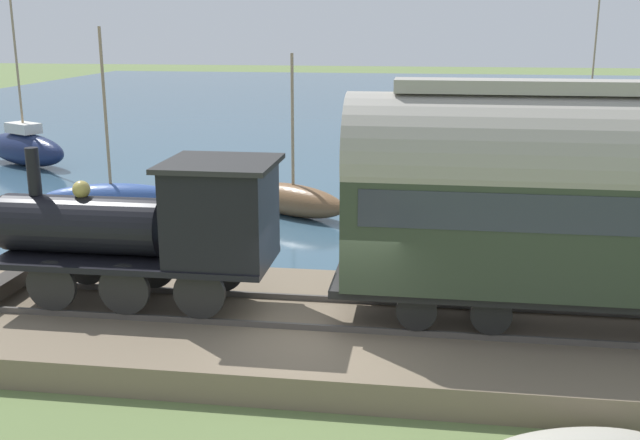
{
  "coord_description": "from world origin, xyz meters",
  "views": [
    {
      "loc": [
        -12.91,
        -1.65,
        6.27
      ],
      "look_at": [
        5.22,
        0.96,
        1.43
      ],
      "focal_mm": 42.0,
      "sensor_mm": 36.0,
      "label": 1
    }
  ],
  "objects_px": {
    "steam_locomotive": "(159,224)",
    "rowboat_off_pier": "(521,199)",
    "sailboat_navy": "(25,147)",
    "rowboat_mid_harbor": "(507,255)",
    "passenger_coach": "(633,196)",
    "sailboat_blue": "(112,198)",
    "sailboat_brown": "(293,199)",
    "sailboat_red": "(587,131)"
  },
  "relations": [
    {
      "from": "steam_locomotive",
      "to": "rowboat_off_pier",
      "type": "bearing_deg",
      "value": -34.25
    },
    {
      "from": "steam_locomotive",
      "to": "sailboat_navy",
      "type": "xyz_separation_m",
      "value": [
        17.26,
        12.63,
        -1.53
      ]
    },
    {
      "from": "steam_locomotive",
      "to": "rowboat_mid_harbor",
      "type": "xyz_separation_m",
      "value": [
        6.01,
        -7.54,
        -2.2
      ]
    },
    {
      "from": "sailboat_navy",
      "to": "rowboat_off_pier",
      "type": "distance_m",
      "value": 21.78
    },
    {
      "from": "steam_locomotive",
      "to": "rowboat_mid_harbor",
      "type": "relative_size",
      "value": 2.01
    },
    {
      "from": "passenger_coach",
      "to": "sailboat_blue",
      "type": "relative_size",
      "value": 1.77
    },
    {
      "from": "sailboat_brown",
      "to": "rowboat_mid_harbor",
      "type": "bearing_deg",
      "value": -92.19
    },
    {
      "from": "passenger_coach",
      "to": "sailboat_navy",
      "type": "bearing_deg",
      "value": 51.44
    },
    {
      "from": "sailboat_red",
      "to": "sailboat_blue",
      "type": "bearing_deg",
      "value": 108.78
    },
    {
      "from": "passenger_coach",
      "to": "sailboat_red",
      "type": "relative_size",
      "value": 1.28
    },
    {
      "from": "sailboat_red",
      "to": "passenger_coach",
      "type": "bearing_deg",
      "value": 143.36
    },
    {
      "from": "sailboat_blue",
      "to": "sailboat_navy",
      "type": "height_order",
      "value": "sailboat_navy"
    },
    {
      "from": "passenger_coach",
      "to": "sailboat_navy",
      "type": "distance_m",
      "value": 27.79
    },
    {
      "from": "steam_locomotive",
      "to": "rowboat_off_pier",
      "type": "relative_size",
      "value": 2.49
    },
    {
      "from": "sailboat_blue",
      "to": "sailboat_navy",
      "type": "distance_m",
      "value": 10.84
    },
    {
      "from": "sailboat_red",
      "to": "sailboat_navy",
      "type": "height_order",
      "value": "sailboat_navy"
    },
    {
      "from": "sailboat_brown",
      "to": "passenger_coach",
      "type": "bearing_deg",
      "value": -112.17
    },
    {
      "from": "passenger_coach",
      "to": "sailboat_red",
      "type": "distance_m",
      "value": 29.57
    },
    {
      "from": "sailboat_brown",
      "to": "sailboat_navy",
      "type": "bearing_deg",
      "value": 90.63
    },
    {
      "from": "passenger_coach",
      "to": "sailboat_brown",
      "type": "relative_size",
      "value": 2.05
    },
    {
      "from": "steam_locomotive",
      "to": "sailboat_blue",
      "type": "height_order",
      "value": "sailboat_blue"
    },
    {
      "from": "sailboat_navy",
      "to": "passenger_coach",
      "type": "bearing_deg",
      "value": -100.14
    },
    {
      "from": "sailboat_blue",
      "to": "rowboat_mid_harbor",
      "type": "relative_size",
      "value": 2.02
    },
    {
      "from": "steam_locomotive",
      "to": "rowboat_off_pier",
      "type": "height_order",
      "value": "steam_locomotive"
    },
    {
      "from": "passenger_coach",
      "to": "sailboat_navy",
      "type": "relative_size",
      "value": 1.11
    },
    {
      "from": "sailboat_navy",
      "to": "rowboat_mid_harbor",
      "type": "height_order",
      "value": "sailboat_navy"
    },
    {
      "from": "steam_locomotive",
      "to": "passenger_coach",
      "type": "height_order",
      "value": "passenger_coach"
    },
    {
      "from": "sailboat_blue",
      "to": "sailboat_brown",
      "type": "height_order",
      "value": "sailboat_blue"
    },
    {
      "from": "sailboat_blue",
      "to": "sailboat_navy",
      "type": "bearing_deg",
      "value": 30.88
    },
    {
      "from": "passenger_coach",
      "to": "sailboat_blue",
      "type": "bearing_deg",
      "value": 56.5
    },
    {
      "from": "rowboat_mid_harbor",
      "to": "sailboat_blue",
      "type": "bearing_deg",
      "value": 52.8
    },
    {
      "from": "sailboat_brown",
      "to": "rowboat_mid_harbor",
      "type": "height_order",
      "value": "sailboat_brown"
    },
    {
      "from": "sailboat_red",
      "to": "rowboat_mid_harbor",
      "type": "distance_m",
      "value": 23.91
    },
    {
      "from": "sailboat_navy",
      "to": "rowboat_off_pier",
      "type": "xyz_separation_m",
      "value": [
        -4.52,
        -21.3,
        -0.63
      ]
    },
    {
      "from": "steam_locomotive",
      "to": "sailboat_red",
      "type": "xyz_separation_m",
      "value": [
        29.01,
        -14.07,
        -1.88
      ]
    },
    {
      "from": "steam_locomotive",
      "to": "rowboat_off_pier",
      "type": "xyz_separation_m",
      "value": [
        12.74,
        -8.67,
        -2.16
      ]
    },
    {
      "from": "passenger_coach",
      "to": "rowboat_mid_harbor",
      "type": "bearing_deg",
      "value": 13.79
    },
    {
      "from": "sailboat_blue",
      "to": "rowboat_off_pier",
      "type": "distance_m",
      "value": 14.25
    },
    {
      "from": "passenger_coach",
      "to": "rowboat_mid_harbor",
      "type": "height_order",
      "value": "passenger_coach"
    },
    {
      "from": "steam_locomotive",
      "to": "sailboat_blue",
      "type": "relative_size",
      "value": 1.0
    },
    {
      "from": "sailboat_red",
      "to": "steam_locomotive",
      "type": "bearing_deg",
      "value": 127.37
    },
    {
      "from": "passenger_coach",
      "to": "steam_locomotive",
      "type": "bearing_deg",
      "value": 90.0
    }
  ]
}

